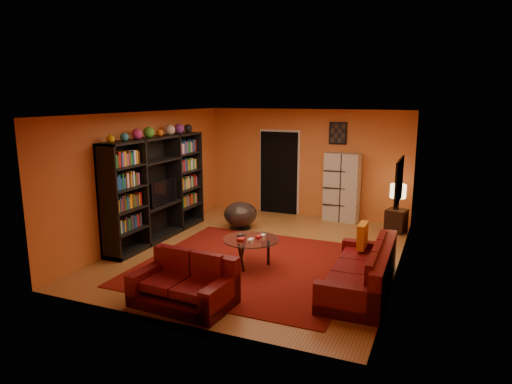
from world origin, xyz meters
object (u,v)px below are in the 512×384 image
at_px(sofa, 365,273).
at_px(table_lamp, 398,192).
at_px(tv, 160,192).
at_px(loveseat, 186,284).
at_px(entertainment_unit, 157,188).
at_px(bowl_chair, 240,214).
at_px(storage_cabinet, 342,187).
at_px(side_table, 396,221).
at_px(coffee_table, 251,242).

distance_m(sofa, table_lamp, 3.42).
bearing_deg(sofa, tv, 165.34).
bearing_deg(loveseat, table_lamp, -22.94).
height_order(entertainment_unit, table_lamp, entertainment_unit).
xyz_separation_m(sofa, bowl_chair, (-3.14, 2.31, 0.04)).
relative_size(entertainment_unit, bowl_chair, 4.06).
distance_m(storage_cabinet, bowl_chair, 2.50).
distance_m(entertainment_unit, bowl_chair, 1.96).
bearing_deg(bowl_chair, entertainment_unit, -134.64).
relative_size(loveseat, side_table, 2.88).
bearing_deg(entertainment_unit, storage_cabinet, 41.16).
distance_m(tv, side_table, 5.08).
xyz_separation_m(bowl_chair, table_lamp, (3.24, 1.06, 0.57)).
relative_size(bowl_chair, table_lamp, 1.34).
relative_size(tv, coffee_table, 0.91).
relative_size(tv, table_lamp, 1.59).
bearing_deg(side_table, table_lamp, 0.00).
distance_m(bowl_chair, side_table, 3.41).
bearing_deg(tv, coffee_table, -108.06).
height_order(coffee_table, table_lamp, table_lamp).
relative_size(entertainment_unit, side_table, 6.00).
distance_m(sofa, bowl_chair, 3.90).
bearing_deg(tv, loveseat, -139.48).
bearing_deg(coffee_table, tv, 161.94).
bearing_deg(sofa, loveseat, -149.56).
xyz_separation_m(loveseat, storage_cabinet, (1.06, 5.22, 0.52)).
bearing_deg(bowl_chair, coffee_table, -60.79).
relative_size(storage_cabinet, bowl_chair, 2.18).
relative_size(entertainment_unit, loveseat, 2.08).
bearing_deg(storage_cabinet, coffee_table, -97.93).
xyz_separation_m(sofa, storage_cabinet, (-1.21, 3.82, 0.52)).
bearing_deg(tv, table_lamp, -62.51).
bearing_deg(loveseat, side_table, -22.94).
bearing_deg(loveseat, coffee_table, -5.83).
distance_m(tv, loveseat, 3.29).
bearing_deg(storage_cabinet, bowl_chair, -137.36).
distance_m(tv, sofa, 4.54).
xyz_separation_m(loveseat, side_table, (2.37, 4.77, -0.04)).
height_order(bowl_chair, table_lamp, table_lamp).
bearing_deg(loveseat, tv, 44.05).
xyz_separation_m(sofa, loveseat, (-2.27, -1.40, 0.00)).
bearing_deg(storage_cabinet, side_table, -14.51).
bearing_deg(side_table, entertainment_unit, -152.53).
distance_m(entertainment_unit, coffee_table, 2.60).
bearing_deg(tv, sofa, -103.45).
xyz_separation_m(storage_cabinet, table_lamp, (1.31, -0.45, 0.09)).
height_order(tv, bowl_chair, tv).
bearing_deg(table_lamp, sofa, -91.72).
distance_m(storage_cabinet, table_lamp, 1.39).
relative_size(tv, loveseat, 0.61).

